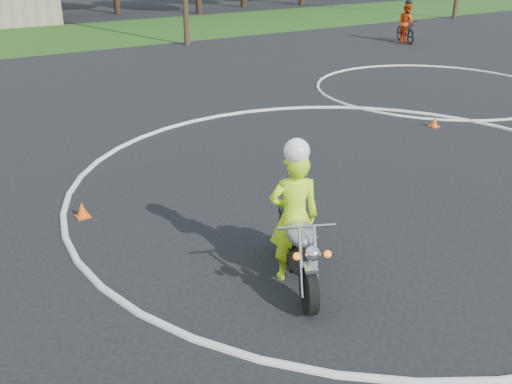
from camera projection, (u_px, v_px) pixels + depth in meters
ground at (479, 240)px, 9.76m from camera, size 120.00×120.00×0.00m
grass_strip at (53, 38)px, 30.49m from camera, size 120.00×10.00×0.02m
course_markings at (387, 147)px, 14.18m from camera, size 19.05×19.05×0.12m
primary_motorcycle at (298, 247)px, 8.32m from camera, size 1.22×2.13×1.20m
rider_primary_grp at (294, 213)px, 8.24m from camera, size 0.87×0.75×2.23m
rider_second_grp at (406, 27)px, 28.88m from camera, size 1.61×2.31×2.11m
traffic_cones at (485, 199)px, 10.99m from camera, size 10.63×9.35×0.30m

